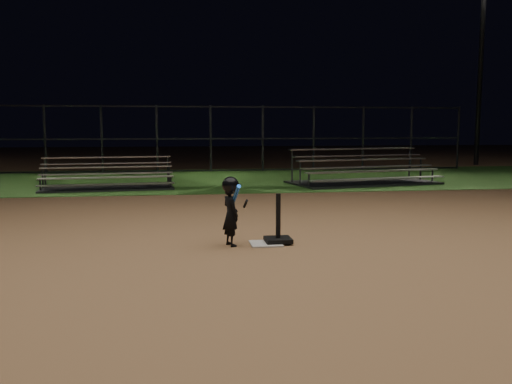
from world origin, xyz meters
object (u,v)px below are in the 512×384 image
Objects in this scene: bleacher_left at (108,182)px; light_pole_right at (482,52)px; batting_tee at (278,233)px; home_plate at (266,244)px; child_batter at (231,209)px; bleacher_right at (363,177)px.

bleacher_left is 17.48m from light_pole_right.
light_pole_right is (11.81, 14.89, 4.80)m from batting_tee.
home_plate is at bearing -164.74° from batting_tee.
home_plate is 0.45× the size of child_batter.
bleacher_left is 7.42m from bleacher_right.
batting_tee is at bearing -106.80° from child_batter.
child_batter is 9.24m from bleacher_right.
bleacher_right is 0.55× the size of light_pole_right.
bleacher_right reaches higher than batting_tee.
bleacher_left is (-3.17, 7.70, 0.17)m from home_plate.
bleacher_right is at bearing -137.76° from light_pole_right.
child_batter is at bearing -76.43° from bleacher_left.
batting_tee is 19.60m from light_pole_right.
child_batter is at bearing -132.28° from bleacher_right.
bleacher_right is at bearing -52.73° from child_batter.
child_batter is 19.99m from light_pole_right.
light_pole_right reaches higher than child_batter.
bleacher_right is at bearing 61.74° from home_plate.
bleacher_right reaches higher than home_plate.
bleacher_left reaches higher than home_plate.
bleacher_right is (7.42, 0.21, 0.04)m from bleacher_left.
child_batter is at bearing -129.92° from light_pole_right.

